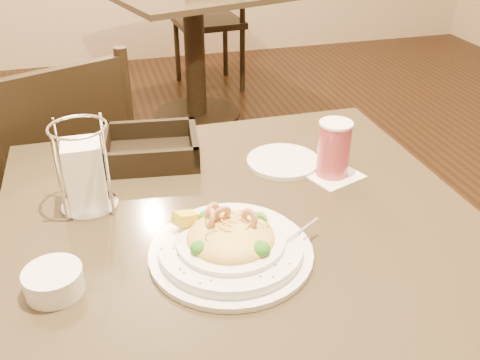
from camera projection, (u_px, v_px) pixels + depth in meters
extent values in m
cube|color=#433826|center=(243.00, 229.00, 1.01)|extent=(0.90, 0.90, 0.03)
cylinder|color=black|center=(197.00, 115.00, 3.32)|extent=(0.52, 0.52, 0.03)
cylinder|color=black|center=(195.00, 57.00, 3.13)|extent=(0.12, 0.12, 0.71)
cube|color=black|center=(58.00, 196.00, 1.68)|extent=(0.55, 0.55, 0.04)
cylinder|color=black|center=(96.00, 213.00, 2.01)|extent=(0.04, 0.04, 0.43)
cylinder|color=black|center=(144.00, 260.00, 1.77)|extent=(0.04, 0.04, 0.43)
cylinder|color=black|center=(38.00, 308.00, 1.58)|extent=(0.04, 0.04, 0.43)
cylinder|color=black|center=(129.00, 127.00, 1.53)|extent=(0.04, 0.04, 0.46)
cylinder|color=black|center=(0.00, 164.00, 1.33)|extent=(0.04, 0.04, 0.46)
cube|color=black|center=(63.00, 110.00, 1.38)|extent=(0.34, 0.17, 0.22)
cube|color=black|center=(208.00, 22.00, 3.58)|extent=(0.45, 0.45, 0.04)
cylinder|color=black|center=(225.00, 46.00, 3.89)|extent=(0.04, 0.04, 0.43)
cylinder|color=black|center=(177.00, 51.00, 3.79)|extent=(0.04, 0.04, 0.43)
cylinder|color=black|center=(242.00, 61.00, 3.60)|extent=(0.04, 0.04, 0.43)
cylinder|color=black|center=(191.00, 67.00, 3.50)|extent=(0.04, 0.04, 0.43)
cylinder|color=white|center=(231.00, 253.00, 0.91)|extent=(0.28, 0.28, 0.01)
cylinder|color=white|center=(231.00, 246.00, 0.90)|extent=(0.25, 0.25, 0.02)
cylinder|color=white|center=(231.00, 240.00, 0.90)|extent=(0.18, 0.18, 0.01)
ellipsoid|color=gold|center=(231.00, 238.00, 0.89)|extent=(0.15, 0.15, 0.05)
cube|color=yellow|center=(186.00, 218.00, 0.92)|extent=(0.05, 0.05, 0.03)
cube|color=silver|center=(299.00, 232.00, 0.92)|extent=(0.09, 0.06, 0.01)
cube|color=silver|center=(267.00, 236.00, 0.90)|extent=(0.03, 0.03, 0.00)
torus|color=gold|center=(244.00, 218.00, 0.93)|extent=(0.03, 0.03, 0.02)
torus|color=gold|center=(260.00, 219.00, 0.90)|extent=(0.04, 0.05, 0.02)
torus|color=gold|center=(241.00, 226.00, 0.90)|extent=(0.04, 0.03, 0.02)
torus|color=gold|center=(242.00, 227.00, 0.89)|extent=(0.04, 0.04, 0.03)
torus|color=gold|center=(210.00, 221.00, 0.92)|extent=(0.04, 0.04, 0.01)
torus|color=gold|center=(222.00, 229.00, 0.88)|extent=(0.03, 0.03, 0.01)
torus|color=gold|center=(216.00, 219.00, 0.91)|extent=(0.03, 0.03, 0.02)
torus|color=gold|center=(230.00, 228.00, 0.88)|extent=(0.05, 0.04, 0.02)
torus|color=gold|center=(206.00, 243.00, 0.86)|extent=(0.04, 0.04, 0.02)
torus|color=gold|center=(210.00, 222.00, 0.91)|extent=(0.04, 0.04, 0.01)
torus|color=gold|center=(248.00, 224.00, 0.90)|extent=(0.04, 0.04, 0.02)
torus|color=gold|center=(213.00, 236.00, 0.86)|extent=(0.03, 0.03, 0.02)
torus|color=gold|center=(228.00, 229.00, 0.88)|extent=(0.04, 0.04, 0.03)
torus|color=gold|center=(207.00, 233.00, 0.89)|extent=(0.04, 0.05, 0.02)
torus|color=gold|center=(248.00, 220.00, 0.91)|extent=(0.05, 0.05, 0.03)
torus|color=gold|center=(229.00, 236.00, 0.89)|extent=(0.03, 0.03, 0.01)
torus|color=gold|center=(231.00, 240.00, 0.86)|extent=(0.03, 0.04, 0.02)
torus|color=gold|center=(231.00, 221.00, 0.89)|extent=(0.03, 0.03, 0.03)
torus|color=gold|center=(237.00, 229.00, 0.88)|extent=(0.05, 0.05, 0.01)
torus|color=gold|center=(229.00, 224.00, 0.89)|extent=(0.03, 0.04, 0.03)
torus|color=tan|center=(249.00, 219.00, 0.88)|extent=(0.03, 0.04, 0.04)
torus|color=tan|center=(213.00, 212.00, 0.90)|extent=(0.04, 0.03, 0.03)
torus|color=tan|center=(210.00, 219.00, 0.88)|extent=(0.02, 0.03, 0.04)
torus|color=tan|center=(222.00, 214.00, 0.89)|extent=(0.04, 0.03, 0.04)
ellipsoid|color=#1E5B14|center=(258.00, 219.00, 0.93)|extent=(0.03, 0.03, 0.02)
ellipsoid|color=#1E5B14|center=(208.00, 217.00, 0.93)|extent=(0.03, 0.03, 0.02)
ellipsoid|color=#1E5B14|center=(199.00, 248.00, 0.86)|extent=(0.03, 0.03, 0.02)
ellipsoid|color=#1E5B14|center=(261.00, 249.00, 0.86)|extent=(0.03, 0.03, 0.02)
cube|color=#266619|center=(231.00, 211.00, 0.98)|extent=(0.00, 0.00, 0.00)
cube|color=#266619|center=(211.00, 280.00, 0.82)|extent=(0.00, 0.00, 0.00)
cube|color=#266619|center=(261.00, 277.00, 0.82)|extent=(0.00, 0.00, 0.00)
cube|color=#266619|center=(184.00, 272.00, 0.83)|extent=(0.00, 0.00, 0.00)
cube|color=#266619|center=(290.00, 264.00, 0.85)|extent=(0.00, 0.00, 0.00)
cube|color=#266619|center=(273.00, 277.00, 0.82)|extent=(0.00, 0.00, 0.00)
cube|color=#266619|center=(276.00, 265.00, 0.85)|extent=(0.00, 0.00, 0.00)
cube|color=#266619|center=(174.00, 248.00, 0.88)|extent=(0.00, 0.00, 0.00)
cube|color=#266619|center=(208.00, 210.00, 0.98)|extent=(0.00, 0.00, 0.00)
cube|color=#266619|center=(231.00, 209.00, 0.98)|extent=(0.00, 0.00, 0.00)
cube|color=#266619|center=(180.00, 269.00, 0.84)|extent=(0.00, 0.00, 0.00)
cube|color=#266619|center=(200.00, 283.00, 0.81)|extent=(0.00, 0.00, 0.00)
cube|color=#266619|center=(178.00, 255.00, 0.87)|extent=(0.00, 0.00, 0.00)
cube|color=#266619|center=(162.00, 249.00, 0.88)|extent=(0.00, 0.00, 0.00)
cube|color=white|center=(331.00, 174.00, 1.15)|extent=(0.14, 0.14, 0.00)
cylinder|color=#B94151|center=(334.00, 149.00, 1.12)|extent=(0.07, 0.07, 0.12)
cylinder|color=white|center=(336.00, 124.00, 1.09)|extent=(0.07, 0.07, 0.01)
cube|color=black|center=(151.00, 155.00, 1.21)|extent=(0.23, 0.20, 0.02)
cube|color=black|center=(194.00, 141.00, 1.21)|extent=(0.04, 0.17, 0.04)
cube|color=black|center=(105.00, 147.00, 1.19)|extent=(0.04, 0.17, 0.04)
cube|color=black|center=(150.00, 129.00, 1.27)|extent=(0.21, 0.04, 0.04)
cube|color=black|center=(150.00, 161.00, 1.13)|extent=(0.21, 0.04, 0.04)
cylinder|color=silver|center=(90.00, 205.00, 1.05)|extent=(0.11, 0.11, 0.01)
torus|color=silver|center=(77.00, 127.00, 0.96)|extent=(0.11, 0.11, 0.01)
cube|color=white|center=(85.00, 174.00, 1.01)|extent=(0.08, 0.08, 0.13)
cylinder|color=silver|center=(60.00, 180.00, 0.96)|extent=(0.01, 0.01, 0.17)
cylinder|color=silver|center=(108.00, 174.00, 0.98)|extent=(0.01, 0.01, 0.17)
cylinder|color=silver|center=(60.00, 159.00, 1.03)|extent=(0.01, 0.01, 0.17)
cylinder|color=silver|center=(106.00, 153.00, 1.05)|extent=(0.01, 0.01, 0.17)
cylinder|color=white|center=(283.00, 161.00, 1.20)|extent=(0.20, 0.20, 0.01)
cylinder|color=white|center=(54.00, 281.00, 0.83)|extent=(0.10, 0.10, 0.04)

